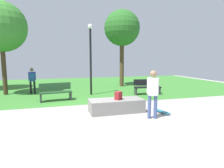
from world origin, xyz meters
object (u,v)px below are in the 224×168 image
Objects in this scene: concrete_ledge at (116,106)px; lamp_post at (91,52)px; park_bench_near_lamppost at (56,92)px; park_bench_far_left at (147,86)px; pedestrian_with_backpack at (32,78)px; skater_performing_trick at (153,91)px; tree_slender_maple at (122,29)px; backpack_on_ledge at (118,96)px; tree_tall_oak at (1,27)px; skateboard_by_ledge at (162,111)px.

lamp_post is at bearing 94.67° from concrete_ledge.
park_bench_near_lamppost is (-2.37, 2.86, 0.22)m from concrete_ledge.
park_bench_far_left is at bearing 3.53° from park_bench_near_lamppost.
concrete_ledge is 0.53× the size of lamp_post.
lamp_post is at bearing 165.84° from park_bench_far_left.
lamp_post reaches higher than pedestrian_with_backpack.
pedestrian_with_backpack is at bearing 119.43° from park_bench_near_lamppost.
tree_slender_maple reaches higher than skater_performing_trick.
tree_slender_maple is at bearing 29.79° from backpack_on_ledge.
pedestrian_with_backpack is at bearing -6.59° from tree_tall_oak.
concrete_ledge is 0.37× the size of tree_slender_maple.
backpack_on_ledge is 4.51m from lamp_post.
skateboard_by_ledge is 0.50× the size of park_bench_far_left.
skateboard_by_ledge is 4.10m from park_bench_far_left.
skater_performing_trick reaches higher than park_bench_far_left.
tree_tall_oak reaches higher than skateboard_by_ledge.
skater_performing_trick is 9.62m from tree_tall_oak.
lamp_post is (-0.39, 4.10, 1.84)m from backpack_on_ledge.
backpack_on_ledge is 8.39m from tree_tall_oak.
tree_tall_oak is (-8.26, 2.28, 3.50)m from park_bench_far_left.
park_bench_far_left is (2.96, 3.19, 0.22)m from concrete_ledge.
tree_slender_maple is at bearing 14.35° from pedestrian_with_backpack.
pedestrian_with_backpack is at bearing 132.31° from skateboard_by_ledge.
pedestrian_with_backpack is (-1.37, 2.43, 0.47)m from park_bench_near_lamppost.
lamp_post reaches higher than concrete_ledge.
tree_tall_oak is at bearing 164.57° from park_bench_far_left.
park_bench_far_left is 9.25m from tree_tall_oak.
skater_performing_trick is 8.94m from tree_slender_maple.
skateboard_by_ledge is at bearing -41.07° from park_bench_near_lamppost.
tree_tall_oak is at bearing 163.73° from lamp_post.
backpack_on_ledge is 8.34m from tree_slender_maple.
tree_slender_maple reaches higher than backpack_on_ledge.
skater_performing_trick reaches higher than concrete_ledge.
concrete_ledge is at bearing -85.33° from lamp_post.
skateboard_by_ledge is at bearing -96.92° from tree_slender_maple.
backpack_on_ledge is at bearing -131.55° from park_bench_far_left.
backpack_on_ledge is 0.19× the size of park_bench_near_lamppost.
pedestrian_with_backpack reaches higher than backpack_on_ledge.
skater_performing_trick reaches higher than pedestrian_with_backpack.
skateboard_by_ledge is 8.81m from tree_slender_maple.
skateboard_by_ledge is 8.13m from pedestrian_with_backpack.
skater_performing_trick is 0.32× the size of tree_tall_oak.
skater_performing_trick is at bearing -50.28° from park_bench_near_lamppost.
park_bench_far_left is (1.27, 3.87, 0.42)m from skateboard_by_ledge.
tree_slender_maple is (-0.35, 3.73, 3.95)m from park_bench_far_left.
skater_performing_trick reaches higher than backpack_on_ledge.
tree_slender_maple is at bearing 83.08° from skateboard_by_ledge.
pedestrian_with_backpack is at bearing 162.61° from park_bench_far_left.
pedestrian_with_backpack is at bearing 126.16° from skater_performing_trick.
skater_performing_trick is (1.00, -1.19, 0.77)m from concrete_ledge.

